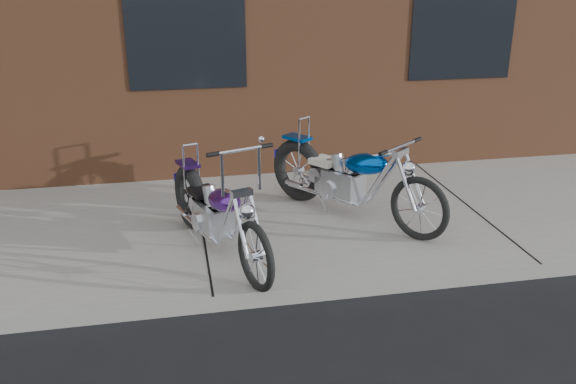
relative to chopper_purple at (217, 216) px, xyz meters
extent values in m
plane|color=black|center=(-0.12, -0.82, -0.53)|extent=(120.00, 120.00, 0.00)
cube|color=gray|center=(-0.12, 0.68, -0.46)|extent=(22.00, 3.00, 0.15)
torus|color=black|center=(-0.17, 0.51, -0.04)|extent=(0.34, 0.68, 0.67)
torus|color=black|center=(0.30, -0.88, -0.08)|extent=(0.26, 0.60, 0.61)
cube|color=#9498A1|center=(0.02, -0.06, -0.05)|extent=(0.37, 0.44, 0.28)
ellipsoid|color=#4D1F85|center=(0.10, -0.30, 0.22)|extent=(0.40, 0.56, 0.29)
cube|color=black|center=(-0.06, 0.17, 0.13)|extent=(0.30, 0.32, 0.06)
cylinder|color=silver|center=(0.26, -0.77, 0.17)|extent=(0.12, 0.27, 0.50)
cylinder|color=silver|center=(0.22, -0.66, 0.79)|extent=(0.49, 0.19, 0.03)
cylinder|color=silver|center=(-0.15, 0.44, 0.31)|extent=(0.03, 0.03, 0.45)
cylinder|color=silver|center=(0.06, 0.17, -0.17)|extent=(0.31, 0.81, 0.04)
torus|color=black|center=(1.12, 1.07, -0.02)|extent=(0.55, 0.67, 0.73)
torus|color=black|center=(2.06, -0.20, -0.05)|extent=(0.45, 0.57, 0.66)
cube|color=#9498A1|center=(1.50, 0.55, -0.03)|extent=(0.47, 0.49, 0.30)
ellipsoid|color=#0243A7|center=(1.67, 0.32, 0.27)|extent=(0.54, 0.60, 0.31)
cube|color=beige|center=(1.34, 0.76, 0.17)|extent=(0.36, 0.37, 0.06)
cylinder|color=silver|center=(1.98, -0.10, 0.21)|extent=(0.21, 0.26, 0.54)
cylinder|color=silver|center=(1.91, 0.00, 0.54)|extent=(0.46, 0.35, 0.03)
cylinder|color=silver|center=(1.16, 1.00, 0.37)|extent=(0.03, 0.03, 0.48)
cylinder|color=silver|center=(1.47, 0.80, -0.16)|extent=(0.58, 0.76, 0.05)
camera|label=1|loc=(-0.36, -5.25, 2.22)|focal=38.00mm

